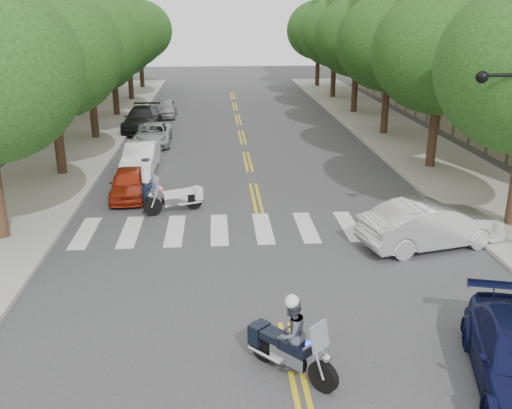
{
  "coord_description": "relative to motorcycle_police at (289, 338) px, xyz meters",
  "views": [
    {
      "loc": [
        -1.59,
        -12.29,
        7.29
      ],
      "look_at": [
        -0.33,
        5.33,
        1.3
      ],
      "focal_mm": 40.0,
      "sensor_mm": 36.0,
      "label": 1
    }
  ],
  "objects": [
    {
      "name": "tree_r_3",
      "position": [
        8.97,
        32.02,
        4.72
      ],
      "size": [
        6.4,
        6.4,
        8.45
      ],
      "color": "#382316",
      "rests_on": "ground"
    },
    {
      "name": "tree_r_2",
      "position": [
        8.97,
        24.02,
        4.72
      ],
      "size": [
        6.4,
        6.4,
        8.45
      ],
      "color": "#382316",
      "rests_on": "ground"
    },
    {
      "name": "tree_r_1",
      "position": [
        8.97,
        16.02,
        4.72
      ],
      "size": [
        6.4,
        6.4,
        8.45
      ],
      "color": "#382316",
      "rests_on": "ground"
    },
    {
      "name": "sidewalk_left",
      "position": [
        -9.33,
        24.02,
        -0.75
      ],
      "size": [
        5.0,
        60.0,
        0.15
      ],
      "primitive_type": "cube",
      "color": "#9E9991",
      "rests_on": "ground"
    },
    {
      "name": "parked_car_e",
      "position": [
        -5.03,
        31.52,
        -0.18
      ],
      "size": [
        1.53,
        3.79,
        1.29
      ],
      "primitive_type": "imported",
      "rotation": [
        0.0,
        0.0,
        0.0
      ],
      "color": "gray",
      "rests_on": "ground"
    },
    {
      "name": "motorcycle_parked",
      "position": [
        -2.91,
        10.58,
        -0.3
      ],
      "size": [
        2.23,
        1.23,
        1.52
      ],
      "rotation": [
        0.0,
        0.0,
        2.0
      ],
      "color": "black",
      "rests_on": "ground"
    },
    {
      "name": "parked_car_d",
      "position": [
        -6.13,
        26.52,
        -0.08
      ],
      "size": [
        2.28,
        5.24,
        1.5
      ],
      "primitive_type": "imported",
      "rotation": [
        0.0,
        0.0,
        -0.03
      ],
      "color": "black",
      "rests_on": "ground"
    },
    {
      "name": "convertible",
      "position": [
        5.45,
        6.52,
        -0.06
      ],
      "size": [
        4.93,
        2.72,
        1.54
      ],
      "primitive_type": "imported",
      "rotation": [
        0.0,
        0.0,
        1.82
      ],
      "color": "silver",
      "rests_on": "ground"
    },
    {
      "name": "tree_l_4",
      "position": [
        -8.63,
        40.02,
        4.72
      ],
      "size": [
        6.4,
        6.4,
        8.45
      ],
      "color": "#382316",
      "rests_on": "ground"
    },
    {
      "name": "motorcycle_police",
      "position": [
        0.0,
        0.0,
        0.0
      ],
      "size": [
        1.74,
        1.85,
        1.87
      ],
      "rotation": [
        0.0,
        0.0,
        3.89
      ],
      "color": "black",
      "rests_on": "ground"
    },
    {
      "name": "parked_car_a",
      "position": [
        -5.05,
        12.45,
        -0.22
      ],
      "size": [
        1.69,
        3.66,
        1.22
      ],
      "primitive_type": "imported",
      "rotation": [
        0.0,
        0.0,
        0.07
      ],
      "color": "#A72911",
      "rests_on": "ground"
    },
    {
      "name": "tree_l_3",
      "position": [
        -8.63,
        32.02,
        4.72
      ],
      "size": [
        6.4,
        6.4,
        8.45
      ],
      "color": "#382316",
      "rests_on": "ground"
    },
    {
      "name": "tree_r_4",
      "position": [
        8.97,
        40.02,
        4.72
      ],
      "size": [
        6.4,
        6.4,
        8.45
      ],
      "color": "#382316",
      "rests_on": "ground"
    },
    {
      "name": "parked_car_b",
      "position": [
        -5.03,
        16.52,
        -0.15
      ],
      "size": [
        1.51,
        4.16,
        1.36
      ],
      "primitive_type": "imported",
      "rotation": [
        0.0,
        0.0,
        -0.02
      ],
      "color": "white",
      "rests_on": "ground"
    },
    {
      "name": "tree_l_1",
      "position": [
        -8.63,
        16.02,
        4.72
      ],
      "size": [
        6.4,
        6.4,
        8.45
      ],
      "color": "#382316",
      "rests_on": "ground"
    },
    {
      "name": "tree_l_5",
      "position": [
        -8.63,
        48.02,
        4.72
      ],
      "size": [
        6.4,
        6.4,
        8.45
      ],
      "color": "#382316",
      "rests_on": "ground"
    },
    {
      "name": "tree_r_5",
      "position": [
        8.97,
        48.02,
        4.72
      ],
      "size": [
        6.4,
        6.4,
        8.45
      ],
      "color": "#382316",
      "rests_on": "ground"
    },
    {
      "name": "officer_standing",
      "position": [
        -4.07,
        10.52,
        0.02
      ],
      "size": [
        0.73,
        0.71,
        1.69
      ],
      "primitive_type": "imported",
      "rotation": [
        0.0,
        0.0,
        -0.7
      ],
      "color": "#161F32",
      "rests_on": "ground"
    },
    {
      "name": "ground",
      "position": [
        0.17,
        2.02,
        -0.83
      ],
      "size": [
        140.0,
        140.0,
        0.0
      ],
      "primitive_type": "plane",
      "color": "#38383A",
      "rests_on": "ground"
    },
    {
      "name": "parked_car_c",
      "position": [
        -5.03,
        22.35,
        -0.23
      ],
      "size": [
        2.09,
        4.38,
        1.2
      ],
      "primitive_type": "imported",
      "rotation": [
        0.0,
        0.0,
        0.02
      ],
      "color": "#A5A6AC",
      "rests_on": "ground"
    },
    {
      "name": "sidewalk_right",
      "position": [
        9.67,
        24.02,
        -0.75
      ],
      "size": [
        5.0,
        60.0,
        0.15
      ],
      "primitive_type": "cube",
      "color": "#9E9991",
      "rests_on": "ground"
    },
    {
      "name": "tree_l_2",
      "position": [
        -8.63,
        24.02,
        4.72
      ],
      "size": [
        6.4,
        6.4,
        8.45
      ],
      "color": "#382316",
      "rests_on": "ground"
    }
  ]
}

